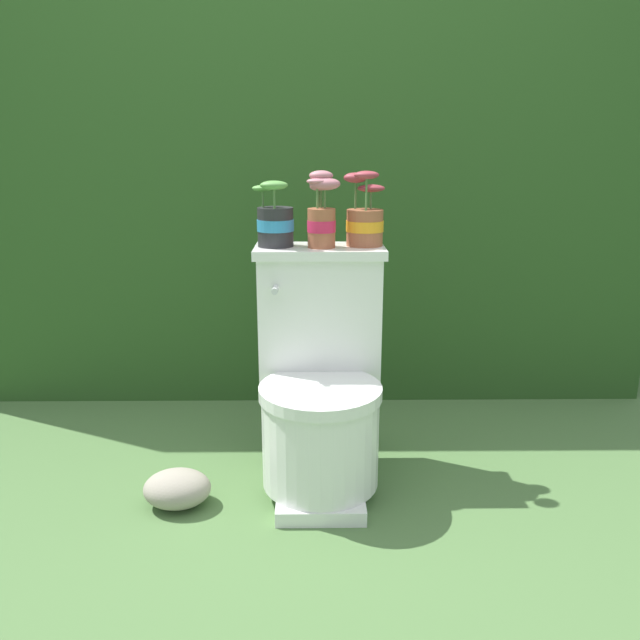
% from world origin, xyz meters
% --- Properties ---
extents(ground_plane, '(12.00, 12.00, 0.00)m').
position_xyz_m(ground_plane, '(0.00, 0.00, 0.00)').
color(ground_plane, '#4C703D').
extents(hedge_backdrop, '(2.98, 0.64, 1.80)m').
position_xyz_m(hedge_backdrop, '(0.00, 1.08, 0.90)').
color(hedge_backdrop, '#284C1E').
rests_on(hedge_backdrop, ground).
extents(toilet, '(0.42, 0.52, 0.76)m').
position_xyz_m(toilet, '(0.09, 0.09, 0.34)').
color(toilet, white).
rests_on(toilet, ground).
extents(potted_plant_left, '(0.13, 0.13, 0.21)m').
position_xyz_m(potted_plant_left, '(-0.05, 0.23, 0.83)').
color(potted_plant_left, '#262628').
rests_on(potted_plant_left, toilet).
extents(potted_plant_midleft, '(0.11, 0.10, 0.24)m').
position_xyz_m(potted_plant_midleft, '(0.10, 0.21, 0.86)').
color(potted_plant_midleft, '#9E5638').
rests_on(potted_plant_midleft, toilet).
extents(potted_plant_middle, '(0.13, 0.13, 0.24)m').
position_xyz_m(potted_plant_middle, '(0.24, 0.24, 0.84)').
color(potted_plant_middle, '#9E5638').
rests_on(potted_plant_middle, toilet).
extents(garden_stone, '(0.21, 0.16, 0.11)m').
position_xyz_m(garden_stone, '(-0.34, -0.06, 0.06)').
color(garden_stone, '#9E9384').
rests_on(garden_stone, ground).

